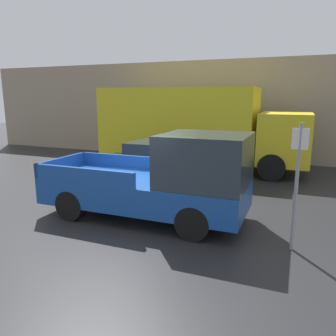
{
  "coord_description": "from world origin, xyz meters",
  "views": [
    {
      "loc": [
        3.67,
        -6.86,
        2.99
      ],
      "look_at": [
        0.38,
        1.31,
        1.09
      ],
      "focal_mm": 35.0,
      "sensor_mm": 36.0,
      "label": 1
    }
  ],
  "objects_px": {
    "pickup_truck": "(163,180)",
    "delivery_truck": "(194,126)",
    "parking_sign": "(297,181)",
    "car": "(166,164)",
    "newspaper_box": "(242,151)"
  },
  "relations": [
    {
      "from": "pickup_truck",
      "to": "delivery_truck",
      "type": "xyz_separation_m",
      "value": [
        -1.19,
        6.22,
        0.83
      ]
    },
    {
      "from": "pickup_truck",
      "to": "parking_sign",
      "type": "relative_size",
      "value": 2.02
    },
    {
      "from": "newspaper_box",
      "to": "pickup_truck",
      "type": "bearing_deg",
      "value": -93.8
    },
    {
      "from": "car",
      "to": "newspaper_box",
      "type": "bearing_deg",
      "value": 72.18
    },
    {
      "from": "parking_sign",
      "to": "newspaper_box",
      "type": "bearing_deg",
      "value": 105.42
    },
    {
      "from": "delivery_truck",
      "to": "newspaper_box",
      "type": "bearing_deg",
      "value": 51.2
    },
    {
      "from": "car",
      "to": "newspaper_box",
      "type": "xyz_separation_m",
      "value": [
        1.73,
        5.39,
        -0.29
      ]
    },
    {
      "from": "pickup_truck",
      "to": "delivery_truck",
      "type": "height_order",
      "value": "delivery_truck"
    },
    {
      "from": "delivery_truck",
      "to": "newspaper_box",
      "type": "relative_size",
      "value": 8.72
    },
    {
      "from": "car",
      "to": "parking_sign",
      "type": "bearing_deg",
      "value": -40.37
    },
    {
      "from": "pickup_truck",
      "to": "car",
      "type": "distance_m",
      "value": 3.23
    },
    {
      "from": "newspaper_box",
      "to": "parking_sign",
      "type": "bearing_deg",
      "value": -74.58
    },
    {
      "from": "pickup_truck",
      "to": "delivery_truck",
      "type": "relative_size",
      "value": 0.59
    },
    {
      "from": "delivery_truck",
      "to": "newspaper_box",
      "type": "height_order",
      "value": "delivery_truck"
    },
    {
      "from": "delivery_truck",
      "to": "parking_sign",
      "type": "xyz_separation_m",
      "value": [
        4.23,
        -6.79,
        -0.41
      ]
    }
  ]
}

